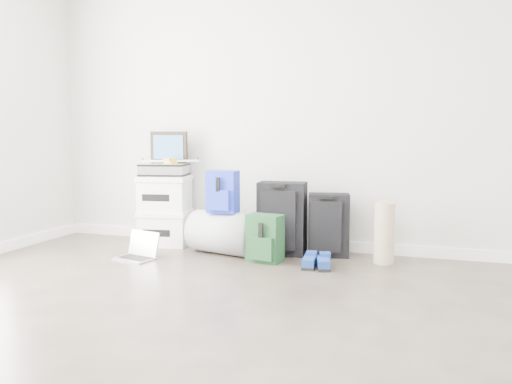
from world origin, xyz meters
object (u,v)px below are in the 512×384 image
(large_suitcase, at_px, (282,218))
(laptop, at_px, (139,252))
(boxes_stack, at_px, (165,210))
(briefcase, at_px, (164,170))
(carry_on, at_px, (328,225))
(duffel_bag, at_px, (224,233))

(large_suitcase, distance_m, laptop, 1.30)
(large_suitcase, bearing_deg, boxes_stack, 173.34)
(large_suitcase, bearing_deg, briefcase, 173.34)
(large_suitcase, bearing_deg, carry_on, 2.76)
(boxes_stack, distance_m, large_suitcase, 1.20)
(duffel_bag, distance_m, large_suitcase, 0.54)
(boxes_stack, height_order, large_suitcase, boxes_stack)
(briefcase, distance_m, large_suitcase, 1.27)
(duffel_bag, xyz_separation_m, carry_on, (0.92, 0.20, 0.09))
(briefcase, relative_size, duffel_bag, 0.70)
(briefcase, relative_size, laptop, 1.17)
(boxes_stack, xyz_separation_m, large_suitcase, (1.20, -0.03, -0.01))
(carry_on, bearing_deg, boxes_stack, 168.48)
(carry_on, bearing_deg, laptop, -170.65)
(boxes_stack, xyz_separation_m, duffel_bag, (0.69, -0.18, -0.15))
(briefcase, bearing_deg, carry_on, -11.34)
(boxes_stack, distance_m, carry_on, 1.61)
(duffel_bag, height_order, large_suitcase, large_suitcase)
(briefcase, bearing_deg, large_suitcase, -13.78)
(boxes_stack, bearing_deg, laptop, -94.80)
(boxes_stack, bearing_deg, large_suitcase, -11.45)
(large_suitcase, xyz_separation_m, carry_on, (0.42, 0.06, -0.05))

